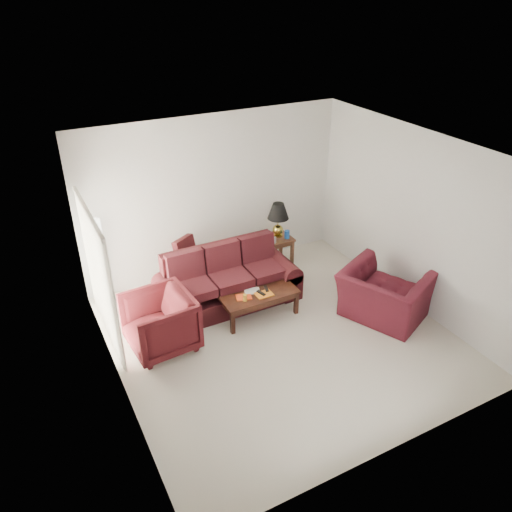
{
  "coord_description": "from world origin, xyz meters",
  "views": [
    {
      "loc": [
        -3.27,
        -5.4,
        5.0
      ],
      "look_at": [
        0.0,
        0.85,
        1.05
      ],
      "focal_mm": 35.0,
      "sensor_mm": 36.0,
      "label": 1
    }
  ],
  "objects_px": {
    "end_table": "(277,250)",
    "coffee_table": "(258,303)",
    "floor_lamp": "(100,263)",
    "armchair_right": "(384,295)",
    "sofa": "(228,279)",
    "armchair_left": "(160,323)"
  },
  "relations": [
    {
      "from": "end_table",
      "to": "coffee_table",
      "type": "bearing_deg",
      "value": -130.14
    },
    {
      "from": "end_table",
      "to": "floor_lamp",
      "type": "height_order",
      "value": "floor_lamp"
    },
    {
      "from": "end_table",
      "to": "armchair_right",
      "type": "height_order",
      "value": "armchair_right"
    },
    {
      "from": "sofa",
      "to": "armchair_left",
      "type": "relative_size",
      "value": 2.45
    },
    {
      "from": "sofa",
      "to": "armchair_right",
      "type": "relative_size",
      "value": 1.85
    },
    {
      "from": "sofa",
      "to": "floor_lamp",
      "type": "xyz_separation_m",
      "value": [
        -1.9,
        0.96,
        0.32
      ]
    },
    {
      "from": "sofa",
      "to": "coffee_table",
      "type": "height_order",
      "value": "sofa"
    },
    {
      "from": "floor_lamp",
      "to": "armchair_left",
      "type": "distance_m",
      "value": 1.67
    },
    {
      "from": "armchair_right",
      "to": "end_table",
      "type": "bearing_deg",
      "value": -8.36
    },
    {
      "from": "sofa",
      "to": "end_table",
      "type": "height_order",
      "value": "sofa"
    },
    {
      "from": "sofa",
      "to": "armchair_right",
      "type": "height_order",
      "value": "sofa"
    },
    {
      "from": "armchair_left",
      "to": "armchair_right",
      "type": "xyz_separation_m",
      "value": [
        3.52,
        -0.96,
        -0.02
      ]
    },
    {
      "from": "armchair_left",
      "to": "coffee_table",
      "type": "relative_size",
      "value": 0.77
    },
    {
      "from": "floor_lamp",
      "to": "coffee_table",
      "type": "distance_m",
      "value": 2.72
    },
    {
      "from": "sofa",
      "to": "coffee_table",
      "type": "distance_m",
      "value": 0.66
    },
    {
      "from": "armchair_right",
      "to": "armchair_left",
      "type": "bearing_deg",
      "value": 50.5
    },
    {
      "from": "sofa",
      "to": "coffee_table",
      "type": "relative_size",
      "value": 1.88
    },
    {
      "from": "floor_lamp",
      "to": "coffee_table",
      "type": "relative_size",
      "value": 1.27
    },
    {
      "from": "end_table",
      "to": "armchair_left",
      "type": "distance_m",
      "value": 3.18
    },
    {
      "from": "armchair_left",
      "to": "end_table",
      "type": "bearing_deg",
      "value": 112.34
    },
    {
      "from": "sofa",
      "to": "end_table",
      "type": "bearing_deg",
      "value": 28.69
    },
    {
      "from": "end_table",
      "to": "floor_lamp",
      "type": "distance_m",
      "value": 3.37
    }
  ]
}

